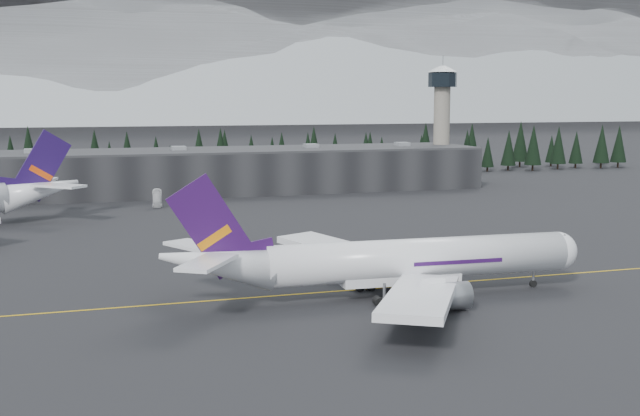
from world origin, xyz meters
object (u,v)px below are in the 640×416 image
object	(u,v)px
gse_vehicle_a	(157,205)
gse_vehicle_b	(213,203)
control_tower	(442,111)
terminal	(213,171)
jet_main	(383,262)

from	to	relation	value
gse_vehicle_a	gse_vehicle_b	world-z (taller)	gse_vehicle_b
control_tower	gse_vehicle_b	world-z (taller)	control_tower
gse_vehicle_b	gse_vehicle_a	bearing A→B (deg)	-122.16
terminal	jet_main	world-z (taller)	jet_main
control_tower	jet_main	size ratio (longest dim) A/B	0.62
terminal	control_tower	size ratio (longest dim) A/B	4.24
terminal	control_tower	distance (m)	76.98
jet_main	gse_vehicle_a	bearing A→B (deg)	103.73
control_tower	gse_vehicle_a	bearing A→B (deg)	-160.58
terminal	gse_vehicle_b	world-z (taller)	terminal
terminal	jet_main	size ratio (longest dim) A/B	2.63
gse_vehicle_a	terminal	bearing A→B (deg)	68.90
jet_main	terminal	bearing A→B (deg)	92.79
control_tower	jet_main	xyz separation A→B (m)	(-74.35, -135.11, -18.36)
terminal	gse_vehicle_a	distance (m)	36.51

